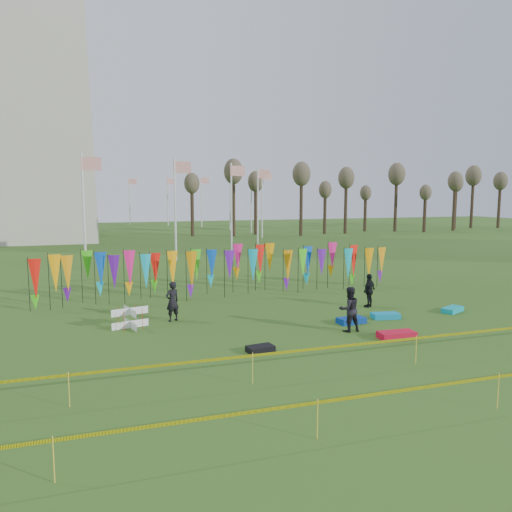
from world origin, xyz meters
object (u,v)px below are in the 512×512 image
object	(u,v)px
kite_bag_turquoise	(385,316)
kite_bag_blue	(351,320)
kite_bag_red	(397,335)
box_kite	(130,318)
person_right	(369,290)
kite_bag_teal	(453,310)
kite_bag_black	(260,349)
person_mid	(349,309)
person_left	(172,301)

from	to	relation	value
kite_bag_turquoise	kite_bag_blue	distance (m)	1.79
kite_bag_turquoise	kite_bag_red	bearing A→B (deg)	-114.91
box_kite	person_right	world-z (taller)	person_right
kite_bag_turquoise	kite_bag_red	world-z (taller)	kite_bag_red
box_kite	kite_bag_teal	size ratio (longest dim) A/B	0.73
person_right	kite_bag_blue	distance (m)	3.31
kite_bag_turquoise	kite_bag_black	size ratio (longest dim) A/B	1.28
person_right	kite_bag_black	size ratio (longest dim) A/B	1.76
person_mid	kite_bag_teal	world-z (taller)	person_mid
kite_bag_blue	kite_bag_teal	size ratio (longest dim) A/B	0.99
person_mid	kite_bag_blue	bearing A→B (deg)	-124.11
kite_bag_turquoise	kite_bag_blue	xyz separation A→B (m)	(-1.78, -0.26, 0.00)
box_kite	kite_bag_teal	bearing A→B (deg)	-7.01
person_mid	kite_bag_teal	bearing A→B (deg)	-167.88
kite_bag_teal	kite_bag_turquoise	bearing A→B (deg)	-179.06
box_kite	person_mid	world-z (taller)	person_mid
person_mid	person_left	bearing A→B (deg)	-31.41
kite_bag_turquoise	kite_bag_teal	bearing A→B (deg)	0.94
kite_bag_blue	box_kite	bearing A→B (deg)	166.80
kite_bag_turquoise	kite_bag_blue	size ratio (longest dim) A/B	1.01
kite_bag_turquoise	person_left	bearing A→B (deg)	164.57
person_mid	kite_bag_blue	size ratio (longest dim) A/B	1.54
person_mid	kite_bag_black	bearing A→B (deg)	17.39
kite_bag_red	kite_bag_teal	xyz separation A→B (m)	(4.73, 2.73, -0.02)
box_kite	kite_bag_blue	xyz separation A→B (m)	(8.63, -2.02, -0.30)
kite_bag_teal	kite_bag_red	bearing A→B (deg)	-150.03
box_kite	person_mid	distance (m)	8.52
person_mid	kite_bag_teal	size ratio (longest dim) A/B	1.53
person_left	person_mid	world-z (taller)	person_mid
kite_bag_turquoise	kite_bag_teal	world-z (taller)	kite_bag_turquoise
person_left	kite_bag_turquoise	bearing A→B (deg)	140.62
kite_bag_red	kite_bag_blue	bearing A→B (deg)	102.47
person_left	person_right	bearing A→B (deg)	154.25
box_kite	kite_bag_blue	bearing A→B (deg)	-13.20
person_mid	box_kite	bearing A→B (deg)	-21.72
box_kite	person_mid	xyz separation A→B (m)	(7.94, -3.06, 0.45)
person_left	person_mid	size ratio (longest dim) A/B	0.96
person_right	kite_bag_turquoise	bearing A→B (deg)	47.01
kite_bag_teal	kite_bag_black	bearing A→B (deg)	-165.06
box_kite	kite_bag_blue	world-z (taller)	box_kite
person_right	kite_bag_black	xyz separation A→B (m)	(-6.95, -4.71, -0.68)
person_mid	kite_bag_red	bearing A→B (deg)	130.78
person_mid	kite_bag_turquoise	xyz separation A→B (m)	(2.46, 1.29, -0.75)
kite_bag_black	kite_bag_blue	bearing A→B (deg)	26.48
kite_bag_blue	kite_bag_teal	xyz separation A→B (m)	(5.27, 0.31, -0.01)
kite_bag_black	kite_bag_turquoise	bearing A→B (deg)	21.88
kite_bag_black	kite_bag_teal	world-z (taller)	kite_bag_teal
person_left	person_mid	xyz separation A→B (m)	(6.18, -3.68, 0.03)
kite_bag_red	kite_bag_black	xyz separation A→B (m)	(-5.25, 0.06, -0.02)
box_kite	person_mid	bearing A→B (deg)	-21.06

